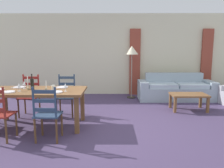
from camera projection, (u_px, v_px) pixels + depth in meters
name	position (u px, v px, depth m)	size (l,w,h in m)	color
ground_plane	(105.00, 127.00, 4.46)	(9.60, 9.60, 0.02)	#443656
wall_far	(108.00, 55.00, 7.50)	(9.60, 0.16, 2.70)	beige
curtain_panel_left	(135.00, 62.00, 7.40)	(0.35, 0.08, 2.20)	brown
curtain_panel_right	(206.00, 62.00, 7.38)	(0.35, 0.08, 2.20)	brown
dining_table	(37.00, 94.00, 4.40)	(1.90, 0.96, 0.75)	brown
dining_chair_near_right	(47.00, 114.00, 3.72)	(0.43, 0.41, 0.96)	navy
dining_chair_far_left	(30.00, 95.00, 5.15)	(0.44, 0.42, 0.96)	maroon
dining_chair_far_right	(66.00, 95.00, 5.17)	(0.42, 0.40, 0.96)	#30455E
dinner_plate_near_left	(8.00, 92.00, 4.14)	(0.24, 0.24, 0.02)	white
fork_near_left	(0.00, 92.00, 4.14)	(0.02, 0.17, 0.01)	silver
dinner_plate_near_right	(56.00, 92.00, 4.14)	(0.24, 0.24, 0.02)	white
fork_near_right	(48.00, 92.00, 4.14)	(0.02, 0.17, 0.01)	silver
dinner_plate_far_left	(20.00, 87.00, 4.63)	(0.24, 0.24, 0.02)	white
fork_far_left	(12.00, 88.00, 4.64)	(0.02, 0.17, 0.01)	silver
dinner_plate_far_right	(62.00, 87.00, 4.63)	(0.24, 0.24, 0.02)	white
fork_far_right	(55.00, 88.00, 4.63)	(0.02, 0.17, 0.01)	silver
wine_bottle	(32.00, 84.00, 4.41)	(0.07, 0.07, 0.32)	black
wine_glass_near_left	(19.00, 86.00, 4.23)	(0.06, 0.06, 0.16)	white
wine_glass_near_right	(65.00, 86.00, 4.22)	(0.06, 0.06, 0.16)	white
wine_glass_far_left	(24.00, 83.00, 4.51)	(0.06, 0.06, 0.16)	white
coffee_cup_primary	(53.00, 87.00, 4.42)	(0.07, 0.07, 0.09)	silver
candle_tall	(28.00, 86.00, 4.39)	(0.05, 0.05, 0.27)	#998C66
candle_short	(46.00, 88.00, 4.34)	(0.05, 0.05, 0.19)	#998C66
couch	(175.00, 90.00, 6.81)	(2.29, 0.82, 0.80)	#99AAB6
coffee_table	(189.00, 96.00, 5.60)	(0.90, 0.56, 0.42)	brown
standing_lamp	(132.00, 53.00, 6.82)	(0.40, 0.40, 1.64)	#332D28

